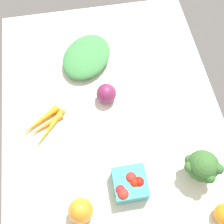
{
  "coord_description": "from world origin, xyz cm",
  "views": [
    {
      "loc": [
        41.65,
        -7.08,
        90.05
      ],
      "look_at": [
        0.0,
        0.0,
        4.0
      ],
      "focal_mm": 44.75,
      "sensor_mm": 36.0,
      "label": 1
    }
  ],
  "objects_px": {
    "broccoli_head": "(202,167)",
    "berry_basket": "(130,184)",
    "red_onion_near_basket": "(106,93)",
    "carrot_bunch": "(43,125)",
    "bell_pepper_orange": "(81,210)",
    "leafy_greens_clump": "(86,56)"
  },
  "relations": [
    {
      "from": "berry_basket",
      "to": "carrot_bunch",
      "type": "bearing_deg",
      "value": -135.08
    },
    {
      "from": "red_onion_near_basket",
      "to": "carrot_bunch",
      "type": "xyz_separation_m",
      "value": [
        0.07,
        -0.23,
        -0.02
      ]
    },
    {
      "from": "red_onion_near_basket",
      "to": "berry_basket",
      "type": "relative_size",
      "value": 0.71
    },
    {
      "from": "broccoli_head",
      "to": "bell_pepper_orange",
      "type": "height_order",
      "value": "broccoli_head"
    },
    {
      "from": "berry_basket",
      "to": "red_onion_near_basket",
      "type": "bearing_deg",
      "value": -176.63
    },
    {
      "from": "berry_basket",
      "to": "carrot_bunch",
      "type": "height_order",
      "value": "berry_basket"
    },
    {
      "from": "red_onion_near_basket",
      "to": "bell_pepper_orange",
      "type": "height_order",
      "value": "bell_pepper_orange"
    },
    {
      "from": "bell_pepper_orange",
      "to": "carrot_bunch",
      "type": "height_order",
      "value": "bell_pepper_orange"
    },
    {
      "from": "leafy_greens_clump",
      "to": "berry_basket",
      "type": "distance_m",
      "value": 0.5
    },
    {
      "from": "leafy_greens_clump",
      "to": "berry_basket",
      "type": "bearing_deg",
      "value": 7.65
    },
    {
      "from": "bell_pepper_orange",
      "to": "leafy_greens_clump",
      "type": "distance_m",
      "value": 0.56
    },
    {
      "from": "broccoli_head",
      "to": "leafy_greens_clump",
      "type": "height_order",
      "value": "broccoli_head"
    },
    {
      "from": "broccoli_head",
      "to": "berry_basket",
      "type": "xyz_separation_m",
      "value": [
        0.01,
        -0.22,
        -0.03
      ]
    },
    {
      "from": "red_onion_near_basket",
      "to": "broccoli_head",
      "type": "bearing_deg",
      "value": 37.02
    },
    {
      "from": "bell_pepper_orange",
      "to": "red_onion_near_basket",
      "type": "bearing_deg",
      "value": 160.34
    },
    {
      "from": "red_onion_near_basket",
      "to": "carrot_bunch",
      "type": "bearing_deg",
      "value": -72.12
    },
    {
      "from": "leafy_greens_clump",
      "to": "bell_pepper_orange",
      "type": "bearing_deg",
      "value": -8.82
    },
    {
      "from": "bell_pepper_orange",
      "to": "berry_basket",
      "type": "xyz_separation_m",
      "value": [
        -0.05,
        0.15,
        -0.01
      ]
    },
    {
      "from": "red_onion_near_basket",
      "to": "broccoli_head",
      "type": "relative_size",
      "value": 0.58
    },
    {
      "from": "bell_pepper_orange",
      "to": "berry_basket",
      "type": "height_order",
      "value": "bell_pepper_orange"
    },
    {
      "from": "broccoli_head",
      "to": "carrot_bunch",
      "type": "distance_m",
      "value": 0.53
    },
    {
      "from": "broccoli_head",
      "to": "carrot_bunch",
      "type": "relative_size",
      "value": 0.72
    }
  ]
}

